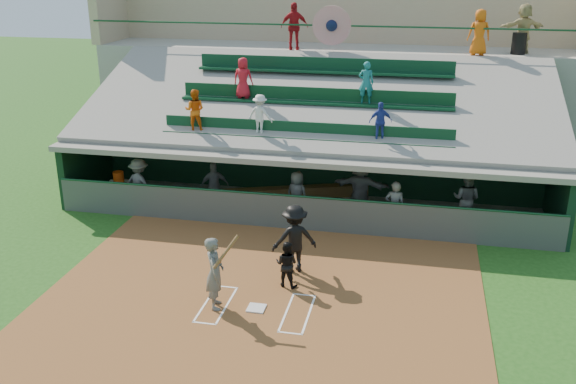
% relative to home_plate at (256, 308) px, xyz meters
% --- Properties ---
extents(ground, '(100.00, 100.00, 0.00)m').
position_rel_home_plate_xyz_m(ground, '(0.00, 0.00, -0.04)').
color(ground, '#1F4E16').
rests_on(ground, ground).
extents(dirt_slab, '(11.00, 9.00, 0.02)m').
position_rel_home_plate_xyz_m(dirt_slab, '(0.00, 0.50, -0.03)').
color(dirt_slab, brown).
rests_on(dirt_slab, ground).
extents(home_plate, '(0.43, 0.43, 0.03)m').
position_rel_home_plate_xyz_m(home_plate, '(0.00, 0.00, 0.00)').
color(home_plate, silver).
rests_on(home_plate, dirt_slab).
extents(batters_box_chalk, '(2.65, 1.85, 0.01)m').
position_rel_home_plate_xyz_m(batters_box_chalk, '(0.00, 0.00, -0.01)').
color(batters_box_chalk, white).
rests_on(batters_box_chalk, dirt_slab).
extents(dugout_floor, '(16.00, 3.50, 0.04)m').
position_rel_home_plate_xyz_m(dugout_floor, '(0.00, 6.75, -0.02)').
color(dugout_floor, gray).
rests_on(dugout_floor, ground).
extents(concourse_slab, '(20.00, 3.00, 4.60)m').
position_rel_home_plate_xyz_m(concourse_slab, '(0.00, 13.50, 2.26)').
color(concourse_slab, gray).
rests_on(concourse_slab, ground).
extents(grandstand, '(20.40, 10.40, 7.80)m').
position_rel_home_plate_xyz_m(grandstand, '(-0.01, 10.51, 2.23)').
color(grandstand, '#4D524D').
rests_on(grandstand, ground).
extents(batter_at_plate, '(0.94, 0.81, 1.95)m').
position_rel_home_plate_xyz_m(batter_at_plate, '(-0.99, -0.10, 0.91)').
color(batter_at_plate, '#50534E').
rests_on(batter_at_plate, dirt_slab).
extents(catcher, '(0.68, 0.57, 1.24)m').
position_rel_home_plate_xyz_m(catcher, '(0.48, 1.30, 0.61)').
color(catcher, black).
rests_on(catcher, dirt_slab).
extents(home_umpire, '(1.41, 1.15, 1.90)m').
position_rel_home_plate_xyz_m(home_umpire, '(0.51, 2.20, 0.93)').
color(home_umpire, black).
rests_on(home_umpire, dirt_slab).
extents(dugout_bench, '(12.78, 4.97, 0.40)m').
position_rel_home_plate_xyz_m(dugout_bench, '(0.21, 7.95, 0.21)').
color(dugout_bench, brown).
rests_on(dugout_bench, dugout_floor).
extents(white_table, '(0.87, 0.70, 0.70)m').
position_rel_home_plate_xyz_m(white_table, '(-6.47, 6.08, 0.36)').
color(white_table, silver).
rests_on(white_table, dugout_floor).
extents(water_cooler, '(0.37, 0.37, 0.37)m').
position_rel_home_plate_xyz_m(water_cooler, '(-6.49, 6.10, 0.89)').
color(water_cooler, '#EB4D0D').
rests_on(water_cooler, white_table).
extents(dugout_player_a, '(1.27, 0.96, 1.75)m').
position_rel_home_plate_xyz_m(dugout_player_a, '(-5.49, 5.61, 0.88)').
color(dugout_player_a, '#565853').
rests_on(dugout_player_a, dugout_floor).
extents(dugout_player_b, '(1.03, 0.76, 1.62)m').
position_rel_home_plate_xyz_m(dugout_player_b, '(-3.03, 6.13, 0.82)').
color(dugout_player_b, '#565853').
rests_on(dugout_player_b, dugout_floor).
extents(dugout_player_c, '(0.89, 0.74, 1.56)m').
position_rel_home_plate_xyz_m(dugout_player_c, '(-0.16, 5.94, 0.79)').
color(dugout_player_c, '#545752').
rests_on(dugout_player_c, dugout_floor).
extents(dugout_player_d, '(1.89, 0.79, 1.98)m').
position_rel_home_plate_xyz_m(dugout_player_d, '(1.85, 6.41, 1.00)').
color(dugout_player_d, '#5C5E59').
rests_on(dugout_player_d, dugout_floor).
extents(dugout_player_e, '(0.61, 0.40, 1.66)m').
position_rel_home_plate_xyz_m(dugout_player_e, '(3.01, 5.34, 0.84)').
color(dugout_player_e, '#50534E').
rests_on(dugout_player_e, dugout_floor).
extents(dugout_player_f, '(1.04, 0.92, 1.77)m').
position_rel_home_plate_xyz_m(dugout_player_f, '(5.19, 6.37, 0.89)').
color(dugout_player_f, '#60635D').
rests_on(dugout_player_f, dugout_floor).
extents(trash_bin, '(0.53, 0.53, 0.80)m').
position_rel_home_plate_xyz_m(trash_bin, '(7.06, 12.80, 4.96)').
color(trash_bin, black).
rests_on(trash_bin, concourse_slab).
extents(concourse_staff_a, '(1.13, 0.60, 1.83)m').
position_rel_home_plate_xyz_m(concourse_staff_a, '(-1.52, 12.23, 5.48)').
color(concourse_staff_a, '#A61319').
rests_on(concourse_staff_a, concourse_slab).
extents(concourse_staff_b, '(0.91, 0.67, 1.70)m').
position_rel_home_plate_xyz_m(concourse_staff_b, '(5.52, 12.11, 5.42)').
color(concourse_staff_b, '#D1580C').
rests_on(concourse_staff_b, concourse_slab).
extents(concourse_staff_c, '(1.81, 1.07, 1.86)m').
position_rel_home_plate_xyz_m(concourse_staff_c, '(7.19, 13.03, 5.50)').
color(concourse_staff_c, tan).
rests_on(concourse_staff_c, concourse_slab).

